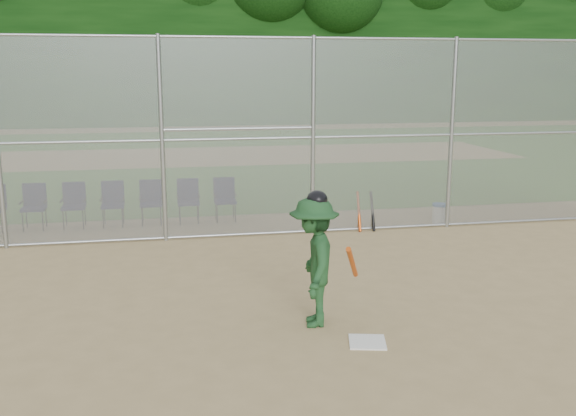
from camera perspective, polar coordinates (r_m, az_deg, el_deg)
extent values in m
plane|color=tan|center=(8.54, 3.25, -10.70)|extent=(100.00, 100.00, 0.00)
plane|color=#31641E|center=(25.92, -6.57, 4.64)|extent=(100.00, 100.00, 0.00)
plane|color=tan|center=(25.92, -6.57, 4.64)|extent=(24.00, 24.00, 0.00)
cube|color=gray|center=(12.85, -2.14, 6.21)|extent=(16.00, 0.02, 4.00)
cylinder|color=#9EA3A8|center=(12.80, -2.21, 14.93)|extent=(16.00, 0.05, 0.05)
cube|color=black|center=(42.74, -8.62, 14.83)|extent=(80.00, 5.00, 11.00)
cube|color=white|center=(8.19, 7.06, -11.73)|extent=(0.54, 0.54, 0.02)
imported|color=#1C4722|center=(8.42, 2.31, -4.79)|extent=(0.83, 1.21, 1.73)
ellipsoid|color=black|center=(8.22, 2.36, 0.79)|extent=(0.27, 0.30, 0.23)
cylinder|color=#D95114|center=(8.13, 5.72, -4.83)|extent=(0.36, 0.67, 0.58)
cylinder|color=white|center=(14.64, 13.33, -0.56)|extent=(0.32, 0.32, 0.39)
cylinder|color=#285AAF|center=(14.60, 13.37, 0.28)|extent=(0.34, 0.34, 0.05)
cylinder|color=#D84C14|center=(13.59, 6.31, -0.31)|extent=(0.06, 0.32, 0.83)
cylinder|color=black|center=(13.69, 7.51, -0.27)|extent=(0.06, 0.34, 0.82)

